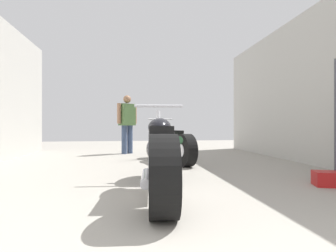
# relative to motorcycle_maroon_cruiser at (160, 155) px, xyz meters

# --- Properties ---
(ground_plane) EXTENTS (18.29, 18.29, 0.00)m
(ground_plane) POSITION_rel_motorcycle_maroon_cruiser_xyz_m (0.04, 1.25, -0.44)
(ground_plane) COLOR #9E998E
(garage_partition_right) EXTENTS (0.08, 8.38, 3.04)m
(garage_partition_right) POSITION_rel_motorcycle_maroon_cruiser_xyz_m (3.13, 1.25, 1.08)
(garage_partition_right) COLOR #B7B5AD
(garage_partition_right) RESTS_ON ground_plane
(motorcycle_maroon_cruiser) EXTENTS (0.67, 2.25, 1.05)m
(motorcycle_maroon_cruiser) POSITION_rel_motorcycle_maroon_cruiser_xyz_m (0.00, 0.00, 0.00)
(motorcycle_maroon_cruiser) COLOR black
(motorcycle_maroon_cruiser) RESTS_ON ground_plane
(motorcycle_black_naked) EXTENTS (0.79, 1.97, 0.93)m
(motorcycle_black_naked) POSITION_rel_motorcycle_maroon_cruiser_xyz_m (0.51, 2.47, -0.05)
(motorcycle_black_naked) COLOR black
(motorcycle_black_naked) RESTS_ON ground_plane
(mechanic_in_blue) EXTENTS (0.57, 0.47, 1.60)m
(mechanic_in_blue) POSITION_rel_motorcycle_maroon_cruiser_xyz_m (-0.43, 4.32, 0.47)
(mechanic_in_blue) COLOR #384766
(mechanic_in_blue) RESTS_ON ground_plane
(red_toolbox) EXTENTS (0.49, 0.38, 0.18)m
(red_toolbox) POSITION_rel_motorcycle_maroon_cruiser_xyz_m (2.17, 0.07, -0.35)
(red_toolbox) COLOR #B21919
(red_toolbox) RESTS_ON ground_plane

